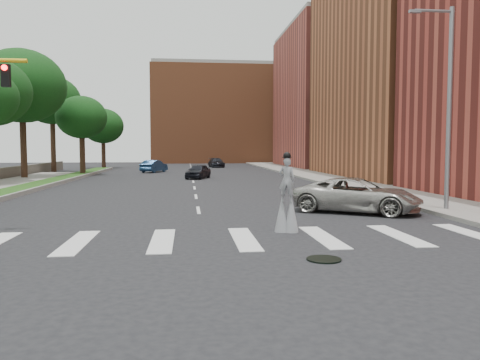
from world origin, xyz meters
TOP-DOWN VIEW (x-y plane):
  - ground_plane at (0.00, 0.00)m, footprint 160.00×160.00m
  - grass_median at (-11.50, 20.00)m, footprint 2.00×60.00m
  - median_curb at (-10.45, 20.00)m, footprint 0.20×60.00m
  - sidewalk_right at (12.50, 25.00)m, footprint 5.00×90.00m
  - manhole at (3.00, -2.00)m, footprint 0.90×0.90m
  - building_mid at (22.00, 30.00)m, footprint 16.00×22.00m
  - building_far at (22.00, 54.00)m, footprint 16.00×22.00m
  - building_backdrop at (6.00, 78.00)m, footprint 26.00×14.00m
  - streetlight at (10.90, 6.00)m, footprint 2.05×0.20m
  - stilt_performer at (2.89, 2.09)m, footprint 0.82×0.63m
  - suv_crossing at (7.06, 6.50)m, footprint 6.10×5.08m
  - car_near at (0.50, 30.14)m, footprint 2.80×4.27m
  - car_mid at (-4.36, 41.66)m, footprint 3.09×4.59m
  - car_far at (3.73, 54.89)m, footprint 2.39×4.84m
  - tree_4 at (-15.30, 30.96)m, footprint 7.79×7.79m
  - tree_5 at (-15.87, 42.53)m, footprint 6.47×6.47m
  - tree_6 at (-11.33, 36.55)m, footprint 5.18×5.18m
  - tree_7 at (-12.07, 53.16)m, footprint 5.66×5.66m

SIDE VIEW (x-z plane):
  - ground_plane at x=0.00m, z-range 0.00..0.00m
  - manhole at x=3.00m, z-range 0.00..0.04m
  - sidewalk_right at x=12.50m, z-range 0.00..0.18m
  - grass_median at x=-11.50m, z-range 0.00..0.25m
  - median_curb at x=-10.45m, z-range 0.00..0.28m
  - car_near at x=0.50m, z-range 0.00..1.35m
  - car_far at x=3.73m, z-range 0.00..1.35m
  - car_mid at x=-4.36m, z-range 0.00..1.43m
  - suv_crossing at x=7.06m, z-range 0.00..1.55m
  - stilt_performer at x=2.89m, z-range -0.34..2.41m
  - streetlight at x=10.90m, z-range 0.40..9.40m
  - tree_7 at x=-12.07m, z-range 1.70..9.96m
  - tree_6 at x=-11.33m, z-range 1.86..10.08m
  - tree_5 at x=-15.87m, z-range 2.73..13.78m
  - tree_4 at x=-15.30m, z-range 2.54..14.29m
  - building_backdrop at x=6.00m, z-range 0.00..18.00m
  - building_far at x=22.00m, z-range 0.00..20.00m
  - building_mid at x=22.00m, z-range 0.00..24.00m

